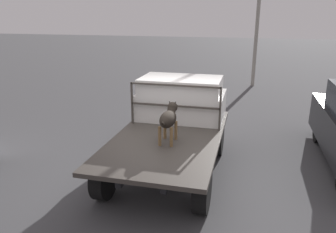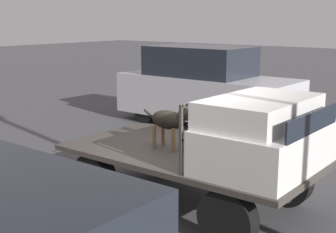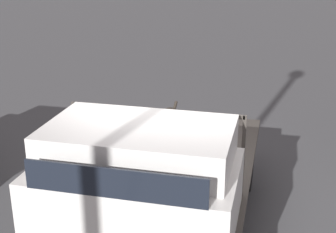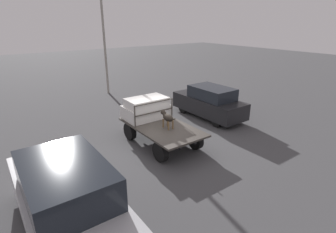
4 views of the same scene
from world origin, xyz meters
name	(u,v)px [view 2 (image 2 of 4)]	position (x,y,z in m)	size (l,w,h in m)	color
ground_plane	(190,203)	(0.00, 0.00, 0.00)	(80.00, 80.00, 0.00)	#474749
flatbed_truck	(190,166)	(0.00, 0.00, 0.62)	(3.92, 2.09, 0.85)	black
truck_cab	(264,135)	(1.23, 0.00, 1.30)	(1.31, 1.97, 0.97)	silver
truck_headboard	(221,117)	(0.54, 0.00, 1.47)	(0.04, 1.97, 0.94)	#3D3833
dog	(171,120)	(-0.31, -0.08, 1.31)	(1.00, 0.29, 0.74)	brown
parked_pickup_far	(205,87)	(-2.94, 4.78, 1.03)	(4.92, 1.91, 2.13)	black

